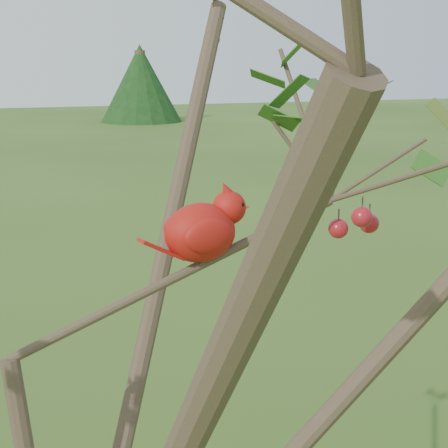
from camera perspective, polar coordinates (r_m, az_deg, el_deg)
name	(u,v)px	position (r m, az deg, el deg)	size (l,w,h in m)	color
crabapple_tree	(58,282)	(1.11, -13.65, -4.72)	(2.35, 2.05, 2.95)	#3B2B20
cardinal	(204,229)	(1.25, -1.68, -0.41)	(0.23, 0.13, 0.16)	#AC1C0E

